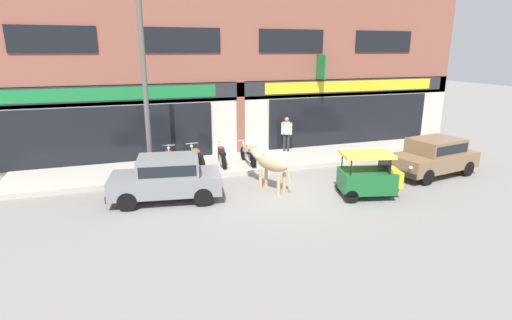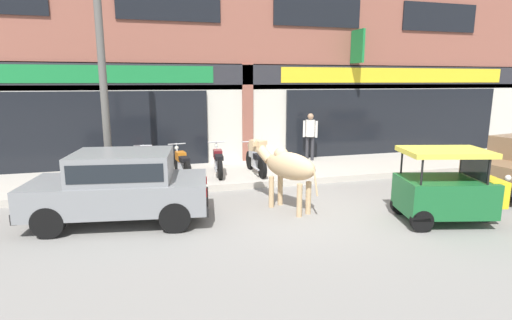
% 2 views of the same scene
% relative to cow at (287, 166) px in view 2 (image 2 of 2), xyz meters
% --- Properties ---
extents(ground_plane, '(90.00, 90.00, 0.00)m').
position_rel_cow_xyz_m(ground_plane, '(0.38, -0.33, -1.01)').
color(ground_plane, gray).
extents(sidewalk, '(19.00, 3.00, 0.18)m').
position_rel_cow_xyz_m(sidewalk, '(0.38, 3.37, -0.92)').
color(sidewalk, '#B7AFA3').
rests_on(sidewalk, ground).
extents(shop_building, '(23.00, 1.40, 8.57)m').
position_rel_cow_xyz_m(shop_building, '(0.38, 5.13, 3.06)').
color(shop_building, '#8E5142').
rests_on(shop_building, ground).
extents(cow, '(1.18, 1.99, 1.61)m').
position_rel_cow_xyz_m(cow, '(0.00, 0.00, 0.00)').
color(cow, tan).
rests_on(cow, ground).
extents(car_1, '(3.77, 2.11, 1.46)m').
position_rel_cow_xyz_m(car_1, '(-3.51, 0.16, -0.19)').
color(car_1, black).
rests_on(car_1, ground).
extents(auto_rickshaw, '(2.14, 1.55, 1.52)m').
position_rel_cow_xyz_m(auto_rickshaw, '(2.86, -1.68, -0.35)').
color(auto_rickshaw, black).
rests_on(auto_rickshaw, ground).
extents(motorcycle_0, '(0.63, 1.80, 0.88)m').
position_rel_cow_xyz_m(motorcycle_0, '(-3.17, 3.01, -0.44)').
color(motorcycle_0, black).
rests_on(motorcycle_0, sidewalk).
extents(motorcycle_1, '(0.52, 1.81, 0.88)m').
position_rel_cow_xyz_m(motorcycle_1, '(-2.01, 3.04, -0.44)').
color(motorcycle_1, black).
rests_on(motorcycle_1, sidewalk).
extents(motorcycle_2, '(0.52, 1.81, 0.88)m').
position_rel_cow_xyz_m(motorcycle_2, '(-0.97, 3.07, -0.44)').
color(motorcycle_2, black).
rests_on(motorcycle_2, sidewalk).
extents(motorcycle_3, '(0.52, 1.81, 0.88)m').
position_rel_cow_xyz_m(motorcycle_3, '(0.11, 2.89, -0.44)').
color(motorcycle_3, black).
rests_on(motorcycle_3, sidewalk).
extents(pedestrian, '(0.44, 0.32, 1.60)m').
position_rel_cow_xyz_m(pedestrian, '(2.44, 4.31, 0.16)').
color(pedestrian, '#2D2D33').
rests_on(pedestrian, sidewalk).
extents(utility_pole, '(0.18, 0.18, 6.28)m').
position_rel_cow_xyz_m(utility_pole, '(-3.87, 2.17, 2.31)').
color(utility_pole, '#595651').
rests_on(utility_pole, sidewalk).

